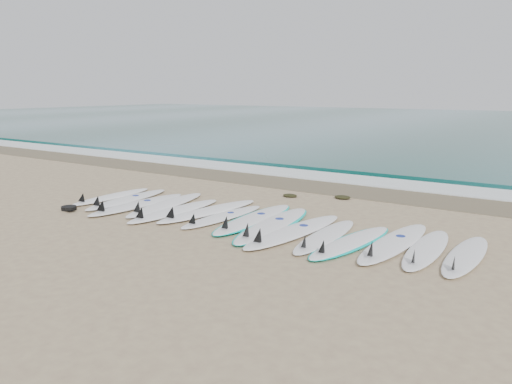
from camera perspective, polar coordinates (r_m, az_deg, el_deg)
The scene contains 23 objects.
ground at distance 9.70m, azimuth -0.95°, elevation -3.54°, with size 120.00×120.00×0.00m, color #9E8766.
ocean at distance 40.64m, azimuth 26.22°, elevation 6.87°, with size 120.00×55.00×0.03m, color #215E60.
wet_sand_band at distance 13.20m, azimuth 9.20°, elevation 0.41°, with size 120.00×1.80×0.01m, color brown.
foam_band at distance 14.46m, azimuth 11.51°, elevation 1.36°, with size 120.00×1.40×0.04m, color silver.
wave_crest at distance 15.84m, azimuth 13.57°, elevation 2.25°, with size 120.00×1.00×0.10m, color #215E60.
surfboard_0 at distance 12.31m, azimuth -16.36°, elevation -0.51°, with size 0.54×2.34×0.30m.
surfboard_1 at distance 11.87m, azimuth -14.65°, elevation -0.82°, with size 0.77×2.63×0.33m.
surfboard_2 at distance 11.29m, azimuth -13.58°, elevation -1.39°, with size 0.62×2.70×0.34m.
surfboard_3 at distance 11.14m, azimuth -10.41°, elevation -1.42°, with size 0.92×2.75×0.34m.
surfboard_4 at distance 10.55m, azimuth -9.47°, elevation -2.14°, with size 0.62×2.61×0.33m.
surfboard_5 at distance 10.42m, azimuth -5.70°, elevation -2.18°, with size 0.95×2.78×0.35m.
surfboard_6 at distance 9.98m, azimuth -4.01°, elevation -2.83°, with size 0.65×2.37×0.30m.
surfboard_7 at distance 9.79m, azimuth -0.32°, elevation -3.09°, with size 0.81×2.80×0.35m.
surfboard_8 at distance 9.35m, azimuth 1.87°, elevation -3.77°, with size 1.03×2.98×0.37m.
surfboard_9 at distance 8.92m, azimuth 4.18°, elevation -4.50°, with size 0.86×2.89×0.36m.
surfboard_10 at distance 8.71m, azimuth 7.80°, elevation -5.05°, with size 0.63×2.44×0.31m.
surfboard_11 at distance 8.48m, azimuth 10.73°, elevation -5.67°, with size 0.88×2.49×0.31m.
surfboard_12 at distance 8.56m, azimuth 15.40°, elevation -5.62°, with size 0.67×2.77×0.35m.
surfboard_13 at distance 8.40m, azimuth 18.83°, elevation -6.22°, with size 0.62×2.44×0.31m.
surfboard_14 at distance 8.30m, azimuth 22.78°, elevation -6.74°, with size 0.49×2.34×0.30m.
seaweed_near at distance 12.05m, azimuth 3.90°, elevation -0.39°, with size 0.36×0.28×0.07m, color black.
seaweed_far at distance 11.99m, azimuth 9.86°, elevation -0.59°, with size 0.40×0.31×0.08m, color black.
leash_coil at distance 11.40m, azimuth -20.57°, elevation -1.73°, with size 0.46×0.36×0.11m.
Camera 1 is at (5.31, -7.71, 2.53)m, focal length 35.00 mm.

